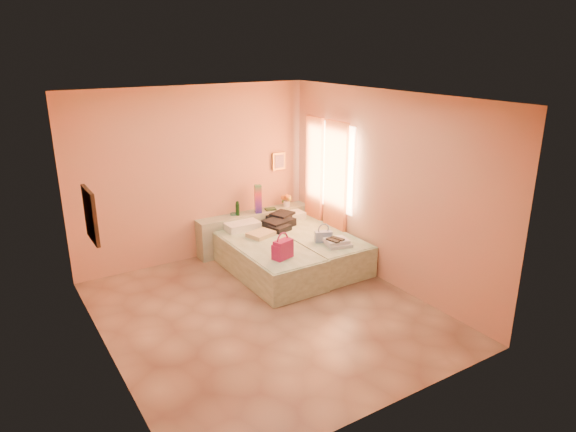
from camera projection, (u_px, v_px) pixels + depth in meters
name	position (u px, v px, depth m)	size (l,w,h in m)	color
ground	(266.00, 312.00, 6.81)	(4.50, 4.50, 0.00)	tan
room_walls	(256.00, 171.00, 6.80)	(4.02, 4.51, 2.81)	tan
headboard_ledge	(254.00, 230.00, 8.89)	(2.05, 0.30, 0.65)	#B1B896
bed_left	(266.00, 259.00, 7.86)	(0.90, 2.00, 0.50)	beige
bed_right	(314.00, 247.00, 8.33)	(0.90, 2.00, 0.50)	beige
water_bottle	(238.00, 209.00, 8.58)	(0.07, 0.07, 0.23)	#153B1A
rainbow_box	(258.00, 199.00, 8.68)	(0.11, 0.11, 0.49)	#AC1550
small_dish	(234.00, 214.00, 8.64)	(0.12, 0.12, 0.03)	#468065
green_book	(271.00, 209.00, 8.89)	(0.18, 0.13, 0.03)	#234226
flower_vase	(287.00, 199.00, 9.04)	(0.21, 0.21, 0.27)	silver
magenta_handbag	(283.00, 249.00, 7.24)	(0.29, 0.17, 0.28)	#AC1550
khaki_garment	(261.00, 234.00, 8.10)	(0.39, 0.31, 0.07)	tan
clothes_pile	(281.00, 221.00, 8.54)	(0.53, 0.53, 0.16)	black
blue_handbag	(323.00, 236.00, 7.86)	(0.26, 0.11, 0.17)	#446AA4
towel_stack	(338.00, 242.00, 7.71)	(0.35, 0.30, 0.10)	white
sandal_pair	(335.00, 240.00, 7.66)	(0.16, 0.22, 0.02)	black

